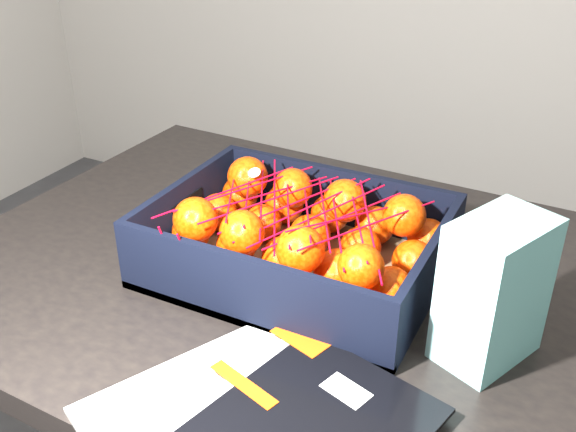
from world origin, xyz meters
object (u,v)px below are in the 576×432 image
at_px(magazine_stack, 267,426).
at_px(retail_carton, 494,291).
at_px(produce_crate, 297,253).
at_px(table, 332,332).

bearing_deg(magazine_stack, retail_carton, 53.24).
bearing_deg(produce_crate, retail_carton, -11.27).
bearing_deg(produce_crate, magazine_stack, -69.35).
bearing_deg(table, magazine_stack, -80.16).
bearing_deg(magazine_stack, produce_crate, 110.65).
relative_size(table, produce_crate, 2.94).
distance_m(table, retail_carton, 0.31).
xyz_separation_m(magazine_stack, retail_carton, (0.18, 0.24, 0.09)).
height_order(produce_crate, retail_carton, retail_carton).
bearing_deg(table, retail_carton, -15.08).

